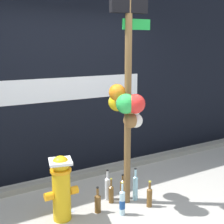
% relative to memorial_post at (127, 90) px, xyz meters
% --- Properties ---
extents(ground_plane, '(14.00, 14.00, 0.00)m').
position_rel_memorial_post_xyz_m(ground_plane, '(-0.13, -0.31, -1.44)').
color(ground_plane, '#9E9B93').
extents(building_wall, '(10.00, 0.21, 3.21)m').
position_rel_memorial_post_xyz_m(building_wall, '(-0.13, 1.37, 0.17)').
color(building_wall, black).
rests_on(building_wall, ground_plane).
extents(curb_strip, '(8.00, 0.12, 0.08)m').
position_rel_memorial_post_xyz_m(curb_strip, '(-0.13, 0.98, -1.40)').
color(curb_strip, gray).
rests_on(curb_strip, ground_plane).
extents(memorial_post, '(0.52, 0.65, 2.66)m').
position_rel_memorial_post_xyz_m(memorial_post, '(0.00, 0.00, 0.00)').
color(memorial_post, brown).
rests_on(memorial_post, ground_plane).
extents(fire_hydrant, '(0.39, 0.30, 0.76)m').
position_rel_memorial_post_xyz_m(fire_hydrant, '(-0.82, 0.06, -1.04)').
color(fire_hydrant, gold).
rests_on(fire_hydrant, ground_plane).
extents(bottle_0, '(0.07, 0.07, 0.33)m').
position_rel_memorial_post_xyz_m(bottle_0, '(0.03, 0.13, -1.30)').
color(bottle_0, brown).
rests_on(bottle_0, ground_plane).
extents(bottle_1, '(0.07, 0.07, 0.43)m').
position_rel_memorial_post_xyz_m(bottle_1, '(0.15, 0.01, -1.26)').
color(bottle_1, '#93CCE0').
rests_on(bottle_1, ground_plane).
extents(bottle_2, '(0.07, 0.07, 0.34)m').
position_rel_memorial_post_xyz_m(bottle_2, '(0.20, -0.22, -1.30)').
color(bottle_2, brown).
rests_on(bottle_2, ground_plane).
extents(bottle_3, '(0.08, 0.08, 0.32)m').
position_rel_memorial_post_xyz_m(bottle_3, '(-0.41, -0.02, -1.31)').
color(bottle_3, brown).
rests_on(bottle_3, ground_plane).
extents(bottle_4, '(0.07, 0.07, 0.41)m').
position_rel_memorial_post_xyz_m(bottle_4, '(-0.15, 0.20, -1.27)').
color(bottle_4, silver).
rests_on(bottle_4, ground_plane).
extents(bottle_5, '(0.06, 0.06, 0.33)m').
position_rel_memorial_post_xyz_m(bottle_5, '(-0.15, 0.10, -1.31)').
color(bottle_5, brown).
rests_on(bottle_5, ground_plane).
extents(bottle_6, '(0.07, 0.07, 0.41)m').
position_rel_memorial_post_xyz_m(bottle_6, '(-0.19, -0.21, -1.28)').
color(bottle_6, '#B2DBEA').
rests_on(bottle_6, ground_plane).
extents(litter_1, '(0.11, 0.10, 0.01)m').
position_rel_memorial_post_xyz_m(litter_1, '(-0.69, 0.17, -1.43)').
color(litter_1, '#8C99B2').
rests_on(litter_1, ground_plane).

